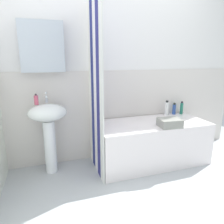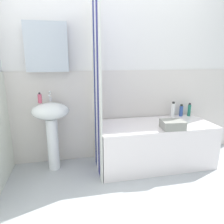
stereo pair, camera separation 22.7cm
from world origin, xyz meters
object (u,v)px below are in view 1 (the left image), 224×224
(shampoo_bottle, at_px, (174,109))
(conditioner_bottle, at_px, (182,108))
(bathtub, at_px, (151,142))
(body_wash_bottle, at_px, (167,108))
(soap_dispenser, at_px, (36,100))
(sink, at_px, (48,123))
(towel_folded, at_px, (170,123))

(shampoo_bottle, bearing_deg, conditioner_bottle, -11.45)
(bathtub, distance_m, body_wash_bottle, 0.58)
(soap_dispenser, distance_m, body_wash_bottle, 1.77)
(soap_dispenser, bearing_deg, body_wash_bottle, 2.86)
(sink, xyz_separation_m, towel_folded, (1.39, -0.36, -0.02))
(shampoo_bottle, relative_size, towel_folded, 0.66)
(soap_dispenser, relative_size, conditioner_bottle, 0.66)
(bathtub, distance_m, shampoo_bottle, 0.68)
(shampoo_bottle, bearing_deg, towel_folded, -128.87)
(soap_dispenser, bearing_deg, bathtub, -6.12)
(conditioner_bottle, bearing_deg, towel_folded, -137.34)
(sink, distance_m, shampoo_bottle, 1.79)
(soap_dispenser, distance_m, towel_folded, 1.58)
(sink, relative_size, bathtub, 0.58)
(soap_dispenser, height_order, shampoo_bottle, soap_dispenser)
(bathtub, bearing_deg, shampoo_bottle, 27.44)
(conditioner_bottle, distance_m, shampoo_bottle, 0.11)
(soap_dispenser, height_order, bathtub, soap_dispenser)
(bathtub, xyz_separation_m, towel_folded, (0.12, -0.22, 0.32))
(soap_dispenser, xyz_separation_m, shampoo_bottle, (1.90, 0.12, -0.27))
(sink, height_order, towel_folded, sink)
(sink, bearing_deg, conditioner_bottle, 3.14)
(sink, distance_m, conditioner_bottle, 1.90)
(sink, xyz_separation_m, conditioner_bottle, (1.90, 0.10, 0.02))
(sink, height_order, soap_dispenser, soap_dispenser)
(bathtub, height_order, shampoo_bottle, shampoo_bottle)
(body_wash_bottle, bearing_deg, sink, -176.62)
(bathtub, xyz_separation_m, shampoo_bottle, (0.51, 0.27, 0.35))
(bathtub, relative_size, towel_folded, 5.63)
(sink, xyz_separation_m, bathtub, (1.28, -0.14, -0.35))
(shampoo_bottle, height_order, body_wash_bottle, body_wash_bottle)
(conditioner_bottle, xyz_separation_m, shampoo_bottle, (-0.11, 0.02, -0.01))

